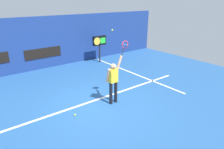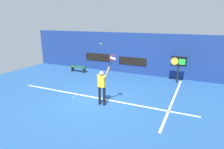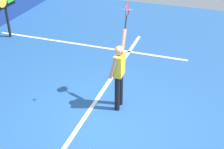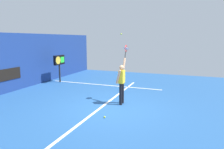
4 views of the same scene
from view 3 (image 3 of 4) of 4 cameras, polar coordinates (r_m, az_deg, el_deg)
ground_plane at (r=7.84m, az=-1.32°, el=-7.76°), size 18.00×18.00×0.00m
court_baseline at (r=7.98m, az=-4.46°, el=-7.04°), size 10.00×0.10×0.01m
court_sideline at (r=11.39m, az=-4.45°, el=5.13°), size 0.10×7.00×0.01m
tennis_player at (r=7.69m, az=1.23°, el=0.47°), size 0.70×0.31×1.97m
tennis_racket at (r=7.63m, az=2.70°, el=11.10°), size 0.41×0.27×0.62m
scoreboard_clock at (r=12.18m, az=-18.43°, el=12.24°), size 0.96×0.20×1.75m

